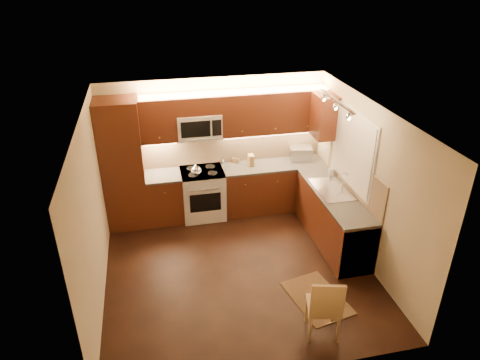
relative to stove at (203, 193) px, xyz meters
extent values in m
cube|color=black|center=(0.30, -1.68, -0.46)|extent=(4.00, 4.00, 0.01)
cube|color=beige|center=(0.30, -1.68, 2.04)|extent=(4.00, 4.00, 0.01)
cube|color=#C0B08C|center=(0.30, 0.32, 0.79)|extent=(4.00, 0.01, 2.50)
cube|color=#C0B08C|center=(0.30, -3.67, 0.79)|extent=(4.00, 0.01, 2.50)
cube|color=#C0B08C|center=(-1.70, -1.68, 0.79)|extent=(0.01, 4.00, 2.50)
cube|color=#C0B08C|center=(2.30, -1.68, 0.79)|extent=(0.01, 4.00, 2.50)
cube|color=#4A1E10|center=(-1.35, 0.02, 0.69)|extent=(0.70, 0.60, 2.30)
cube|color=#4A1E10|center=(-0.69, 0.02, -0.03)|extent=(0.62, 0.60, 0.86)
cube|color=#32302D|center=(-0.69, 0.02, 0.42)|extent=(0.62, 0.60, 0.04)
cube|color=#4A1E10|center=(1.34, 0.02, -0.03)|extent=(1.92, 0.60, 0.86)
cube|color=#32302D|center=(1.34, 0.02, 0.42)|extent=(1.92, 0.60, 0.04)
cube|color=#4A1E10|center=(2.00, -1.28, -0.03)|extent=(0.60, 2.00, 0.86)
cube|color=#32302D|center=(2.00, -1.28, 0.42)|extent=(0.60, 2.00, 0.04)
cube|color=silver|center=(2.00, -1.98, -0.03)|extent=(0.58, 0.60, 0.84)
cube|color=tan|center=(0.65, 0.31, 0.74)|extent=(3.30, 0.02, 0.60)
cube|color=tan|center=(2.29, -1.28, 0.74)|extent=(0.02, 2.00, 0.60)
cube|color=#4A1E10|center=(-0.69, 0.15, 1.42)|extent=(0.62, 0.35, 0.75)
cube|color=#4A1E10|center=(1.34, 0.15, 1.42)|extent=(1.92, 0.35, 0.75)
cube|color=#4A1E10|center=(0.00, 0.15, 1.63)|extent=(0.76, 0.35, 0.31)
cube|color=#4A1E10|center=(2.12, -0.28, 1.42)|extent=(0.35, 0.50, 0.75)
cube|color=silver|center=(2.29, -1.12, 1.14)|extent=(0.03, 1.44, 1.24)
cube|color=silver|center=(2.27, -1.12, 1.14)|extent=(0.02, 1.36, 1.16)
cube|color=silver|center=(1.85, -1.27, 2.00)|extent=(0.04, 1.20, 0.03)
cube|color=silver|center=(1.90, 0.15, 0.56)|extent=(0.45, 0.37, 0.24)
cube|color=#A5794A|center=(0.92, 0.07, 0.54)|extent=(0.10, 0.15, 0.21)
cylinder|color=silver|center=(0.44, 0.26, 0.49)|extent=(0.05, 0.05, 0.10)
cylinder|color=brown|center=(0.68, 0.22, 0.49)|extent=(0.06, 0.06, 0.09)
cylinder|color=silver|center=(0.72, 0.21, 0.49)|extent=(0.05, 0.05, 0.10)
cylinder|color=brown|center=(0.63, 0.26, 0.49)|extent=(0.05, 0.05, 0.10)
imported|color=silver|center=(2.19, -0.62, 0.53)|extent=(0.09, 0.09, 0.18)
cube|color=black|center=(1.25, -2.58, -0.45)|extent=(0.85, 1.10, 0.01)
camera|label=1|loc=(-0.83, -6.99, 3.88)|focal=32.76mm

